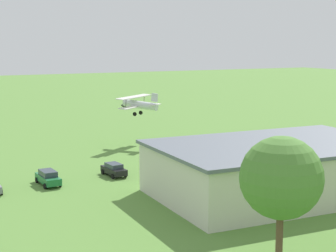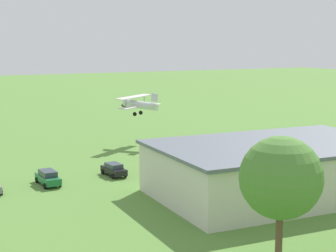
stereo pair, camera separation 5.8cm
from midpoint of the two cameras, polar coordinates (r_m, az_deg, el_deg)
The scene contains 11 objects.
ground_plane at distance 86.51m, azimuth 0.06°, elevation -2.16°, with size 400.00×400.00×0.00m, color #568438.
hangar at distance 60.42m, azimuth 11.12°, elevation -4.35°, with size 26.46×17.18×5.66m.
biplane at distance 87.26m, azimuth -3.02°, elevation 2.28°, with size 8.30×7.38×3.68m.
car_red at distance 79.43m, azimuth 10.78°, elevation -2.67°, with size 2.33×4.16×1.65m.
car_blue at distance 76.07m, azimuth 6.05°, elevation -3.05°, with size 2.35×4.13×1.68m.
car_white at distance 70.89m, azimuth -0.76°, elevation -3.92°, with size 2.15×4.43×1.57m.
car_black at distance 68.17m, azimuth -5.60°, elevation -4.47°, with size 2.20×4.26×1.56m.
car_green at distance 65.11m, azimuth -12.27°, elevation -5.21°, with size 2.14×4.75×1.70m.
person_by_parked_cars at distance 77.50m, azimuth 3.88°, elevation -2.84°, with size 0.46×0.46×1.65m.
person_walking_on_apron at distance 84.77m, azimuth 8.72°, elevation -1.95°, with size 0.46×0.46×1.58m.
tree_at_field_edge at distance 39.62m, azimuth 11.62°, elevation -5.30°, with size 5.92×5.92×9.84m.
Camera 2 is at (38.64, 75.66, 16.32)m, focal length 58.99 mm.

